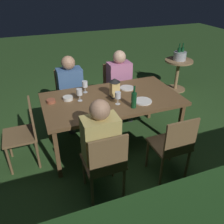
# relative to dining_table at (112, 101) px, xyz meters

# --- Properties ---
(ground_plane) EXTENTS (16.00, 16.00, 0.00)m
(ground_plane) POSITION_rel_dining_table_xyz_m (0.00, 0.00, -0.69)
(ground_plane) COLOR #2D5123
(dining_table) EXTENTS (1.85, 1.00, 0.74)m
(dining_table) POSITION_rel_dining_table_xyz_m (0.00, 0.00, 0.00)
(dining_table) COLOR brown
(dining_table) RESTS_ON ground
(chair_head_far) EXTENTS (0.40, 0.42, 0.87)m
(chair_head_far) POSITION_rel_dining_table_xyz_m (1.17, 0.00, -0.21)
(chair_head_far) COLOR brown
(chair_head_far) RESTS_ON ground
(chair_side_left_a) EXTENTS (0.42, 0.40, 0.87)m
(chair_side_left_a) POSITION_rel_dining_table_xyz_m (-0.42, -0.89, -0.21)
(chair_side_left_a) COLOR brown
(chair_side_left_a) RESTS_ON ground
(person_in_pink) EXTENTS (0.38, 0.47, 1.15)m
(person_in_pink) POSITION_rel_dining_table_xyz_m (-0.42, -0.70, -0.05)
(person_in_pink) COLOR #C675A3
(person_in_pink) RESTS_ON ground
(chair_side_right_a) EXTENTS (0.42, 0.40, 0.87)m
(chair_side_right_a) POSITION_rel_dining_table_xyz_m (-0.42, 0.89, -0.21)
(chair_side_right_a) COLOR brown
(chair_side_right_a) RESTS_ON ground
(chair_side_left_b) EXTENTS (0.42, 0.40, 0.87)m
(chair_side_left_b) POSITION_rel_dining_table_xyz_m (0.42, -0.89, -0.21)
(chair_side_left_b) COLOR brown
(chair_side_left_b) RESTS_ON ground
(person_in_blue) EXTENTS (0.38, 0.47, 1.15)m
(person_in_blue) POSITION_rel_dining_table_xyz_m (0.42, -0.70, -0.05)
(person_in_blue) COLOR #426699
(person_in_blue) RESTS_ON ground
(chair_side_right_b) EXTENTS (0.42, 0.40, 0.87)m
(chair_side_right_b) POSITION_rel_dining_table_xyz_m (0.42, 0.89, -0.21)
(chair_side_right_b) COLOR brown
(chair_side_right_b) RESTS_ON ground
(person_in_mustard) EXTENTS (0.38, 0.47, 1.15)m
(person_in_mustard) POSITION_rel_dining_table_xyz_m (0.42, 0.70, -0.05)
(person_in_mustard) COLOR tan
(person_in_mustard) RESTS_ON ground
(lantern_centerpiece) EXTENTS (0.15, 0.15, 0.27)m
(lantern_centerpiece) POSITION_rel_dining_table_xyz_m (-0.05, -0.02, 0.20)
(lantern_centerpiece) COLOR black
(lantern_centerpiece) RESTS_ON dining_table
(green_bottle_on_table) EXTENTS (0.07, 0.07, 0.29)m
(green_bottle_on_table) POSITION_rel_dining_table_xyz_m (-0.16, 0.35, 0.16)
(green_bottle_on_table) COLOR #144723
(green_bottle_on_table) RESTS_ON dining_table
(wine_glass_a) EXTENTS (0.08, 0.08, 0.17)m
(wine_glass_a) POSITION_rel_dining_table_xyz_m (0.43, -0.07, 0.17)
(wine_glass_a) COLOR silver
(wine_glass_a) RESTS_ON dining_table
(wine_glass_b) EXTENTS (0.08, 0.08, 0.17)m
(wine_glass_b) POSITION_rel_dining_table_xyz_m (-0.01, 0.19, 0.17)
(wine_glass_b) COLOR silver
(wine_glass_b) RESTS_ON dining_table
(wine_glass_c) EXTENTS (0.08, 0.08, 0.17)m
(wine_glass_c) POSITION_rel_dining_table_xyz_m (0.29, -0.30, 0.17)
(wine_glass_c) COLOR silver
(wine_glass_c) RESTS_ON dining_table
(plate_a) EXTENTS (0.24, 0.24, 0.01)m
(plate_a) POSITION_rel_dining_table_xyz_m (-0.34, 0.25, 0.06)
(plate_a) COLOR white
(plate_a) RESTS_ON dining_table
(plate_b) EXTENTS (0.21, 0.21, 0.01)m
(plate_b) POSITION_rel_dining_table_xyz_m (-0.31, -0.21, 0.06)
(plate_b) COLOR silver
(plate_b) RESTS_ON dining_table
(bowl_olives) EXTENTS (0.13, 0.13, 0.04)m
(bowl_olives) POSITION_rel_dining_table_xyz_m (0.57, -0.15, 0.08)
(bowl_olives) COLOR silver
(bowl_olives) RESTS_ON dining_table
(bowl_bread) EXTENTS (0.12, 0.12, 0.04)m
(bowl_bread) POSITION_rel_dining_table_xyz_m (0.79, -0.15, 0.07)
(bowl_bread) COLOR #9E5138
(bowl_bread) RESTS_ON dining_table
(side_table) EXTENTS (0.58, 0.58, 0.66)m
(side_table) POSITION_rel_dining_table_xyz_m (-1.97, -1.28, -0.25)
(side_table) COLOR #9E7A51
(side_table) RESTS_ON ground
(ice_bucket) EXTENTS (0.26, 0.26, 0.34)m
(ice_bucket) POSITION_rel_dining_table_xyz_m (-1.97, -1.28, 0.07)
(ice_bucket) COLOR #B2B7BF
(ice_bucket) RESTS_ON side_table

